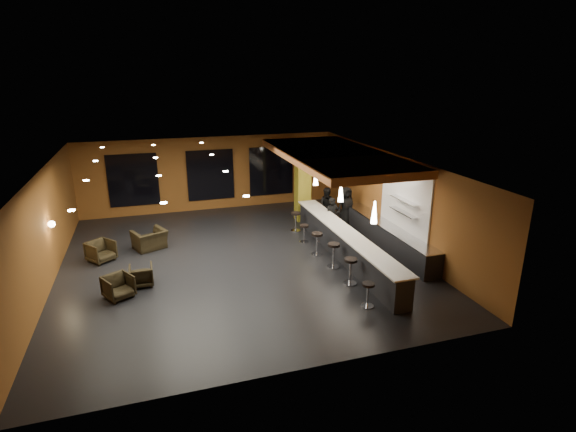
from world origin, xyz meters
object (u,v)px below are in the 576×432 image
object	(u,v)px
bar_stool_5	(296,219)
bar_stool_1	(351,268)
pendant_2	(316,177)
bar_stool_3	(317,241)
armchair_a	(118,287)
bar_counter	(345,245)
prep_counter	(387,237)
bar_stool_0	(368,292)
armchair_b	(141,275)
bar_stool_4	(304,231)
staff_a	(332,217)
staff_b	(328,206)
column	(303,182)
pendant_1	(341,192)
armchair_d	(150,240)
bar_stool_2	(334,252)
pendant_0	(374,212)
armchair_c	(101,251)
staff_c	(346,206)

from	to	relation	value
bar_stool_5	bar_stool_1	bearing A→B (deg)	-88.94
pendant_2	bar_stool_3	world-z (taller)	pendant_2
armchair_a	bar_stool_5	world-z (taller)	bar_stool_5
bar_counter	prep_counter	distance (m)	2.06
bar_stool_0	bar_stool_1	size ratio (longest dim) A/B	0.85
armchair_b	bar_stool_4	size ratio (longest dim) A/B	1.00
armchair_b	bar_counter	bearing A→B (deg)	179.62
staff_a	bar_stool_0	bearing A→B (deg)	-98.98
armchair_a	bar_stool_5	bearing A→B (deg)	0.52
staff_b	column	bearing A→B (deg)	155.63
pendant_1	staff_b	xyz separation A→B (m)	(0.83, 3.16, -1.52)
armchair_d	bar_stool_2	world-z (taller)	bar_stool_2
pendant_2	armchair_d	world-z (taller)	pendant_2
bar_stool_1	bar_stool_5	size ratio (longest dim) A/B	1.06
bar_stool_5	bar_stool_2	bearing A→B (deg)	-88.69
pendant_0	pendant_1	bearing A→B (deg)	90.00
prep_counter	bar_stool_1	size ratio (longest dim) A/B	6.96
armchair_b	armchair_a	bearing A→B (deg)	44.23
pendant_0	armchair_b	bearing A→B (deg)	164.10
prep_counter	armchair_c	world-z (taller)	prep_counter
staff_c	armchair_d	xyz separation A→B (m)	(-8.22, -0.34, -0.48)
bar_stool_3	bar_stool_4	xyz separation A→B (m)	(-0.03, 1.32, -0.08)
bar_stool_4	bar_stool_3	bearing A→B (deg)	-88.70
bar_stool_1	bar_stool_5	xyz separation A→B (m)	(-0.10, 5.18, -0.03)
armchair_b	bar_stool_0	world-z (taller)	bar_stool_0
staff_b	armchair_b	xyz separation A→B (m)	(-7.78, -3.69, -0.50)
prep_counter	bar_counter	bearing A→B (deg)	-165.96
armchair_c	staff_b	bearing A→B (deg)	-30.58
staff_a	bar_stool_4	bearing A→B (deg)	-159.52
staff_a	staff_c	bearing A→B (deg)	47.94
pendant_2	armchair_c	size ratio (longest dim) A/B	0.85
armchair_d	column	bearing A→B (deg)	169.79
armchair_c	bar_stool_5	bearing A→B (deg)	-31.81
staff_a	bar_stool_1	xyz separation A→B (m)	(-1.16, -4.25, -0.24)
staff_b	bar_stool_3	bearing A→B (deg)	-94.49
prep_counter	pendant_1	size ratio (longest dim) A/B	8.57
bar_counter	bar_stool_4	xyz separation A→B (m)	(-0.85, 1.94, -0.04)
pendant_2	staff_a	distance (m)	1.76
staff_a	staff_c	distance (m)	1.51
bar_stool_2	prep_counter	bearing A→B (deg)	21.86
pendant_0	pendant_2	world-z (taller)	same
column	armchair_c	xyz separation A→B (m)	(-8.30, -2.24, -1.38)
column	bar_stool_1	xyz separation A→B (m)	(-0.66, -6.50, -1.20)
staff_a	armchair_a	bearing A→B (deg)	-155.80
staff_a	column	bearing A→B (deg)	106.30
armchair_d	bar_stool_1	xyz separation A→B (m)	(5.98, -4.96, 0.19)
pendant_2	armchair_d	size ratio (longest dim) A/B	0.62
column	staff_b	distance (m)	1.56
column	bar_stool_3	size ratio (longest dim) A/B	4.15
prep_counter	bar_stool_4	bearing A→B (deg)	153.11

